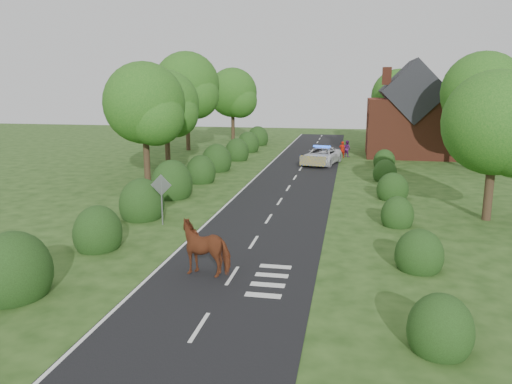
% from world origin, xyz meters
% --- Properties ---
extents(ground, '(120.00, 120.00, 0.00)m').
position_xyz_m(ground, '(0.00, 0.00, 0.00)').
color(ground, '#224014').
extents(road, '(6.00, 70.00, 0.02)m').
position_xyz_m(road, '(0.00, 15.00, 0.01)').
color(road, black).
rests_on(road, ground).
extents(road_markings, '(4.96, 70.00, 0.01)m').
position_xyz_m(road_markings, '(-1.60, 12.93, 0.03)').
color(road_markings, white).
rests_on(road_markings, road).
extents(hedgerow_left, '(2.75, 50.41, 3.00)m').
position_xyz_m(hedgerow_left, '(-6.51, 11.69, 0.75)').
color(hedgerow_left, '#1D3213').
rests_on(hedgerow_left, ground).
extents(hedgerow_right, '(2.10, 45.78, 2.10)m').
position_xyz_m(hedgerow_right, '(6.60, 11.21, 0.55)').
color(hedgerow_right, '#1D3213').
rests_on(hedgerow_right, ground).
extents(tree_left_a, '(5.74, 5.60, 8.38)m').
position_xyz_m(tree_left_a, '(-9.75, 11.86, 5.34)').
color(tree_left_a, '#332316').
rests_on(tree_left_a, ground).
extents(tree_left_b, '(5.74, 5.60, 8.07)m').
position_xyz_m(tree_left_b, '(-11.25, 19.86, 5.04)').
color(tree_left_b, '#332316').
rests_on(tree_left_b, ground).
extents(tree_left_c, '(6.97, 6.80, 10.22)m').
position_xyz_m(tree_left_c, '(-12.70, 29.83, 6.53)').
color(tree_left_c, '#332316').
rests_on(tree_left_c, ground).
extents(tree_left_d, '(6.15, 6.00, 8.89)m').
position_xyz_m(tree_left_d, '(-10.23, 39.85, 5.64)').
color(tree_left_d, '#332316').
rests_on(tree_left_d, ground).
extents(tree_right_a, '(5.33, 5.20, 7.56)m').
position_xyz_m(tree_right_a, '(11.23, 5.87, 4.74)').
color(tree_right_a, '#332316').
rests_on(tree_right_a, ground).
extents(tree_right_b, '(6.56, 6.40, 9.40)m').
position_xyz_m(tree_right_b, '(14.29, 21.84, 5.94)').
color(tree_right_b, '#332316').
rests_on(tree_right_b, ground).
extents(tree_right_c, '(6.15, 6.00, 8.58)m').
position_xyz_m(tree_right_c, '(9.27, 37.85, 5.34)').
color(tree_right_c, '#332316').
rests_on(tree_right_c, ground).
extents(road_sign, '(1.06, 0.08, 2.53)m').
position_xyz_m(road_sign, '(-5.00, 2.00, 1.65)').
color(road_sign, gray).
rests_on(road_sign, ground).
extents(house, '(8.00, 7.40, 9.17)m').
position_xyz_m(house, '(9.49, 30.00, 3.79)').
color(house, brown).
rests_on(house, ground).
extents(cow, '(2.35, 1.28, 1.65)m').
position_xyz_m(cow, '(-1.02, -3.77, 0.83)').
color(cow, '#5D3018').
rests_on(cow, ground).
extents(police_van, '(3.56, 5.80, 1.64)m').
position_xyz_m(police_van, '(1.54, 22.85, 0.75)').
color(police_van, white).
rests_on(police_van, ground).
extents(pedestrian_red, '(0.65, 0.51, 1.55)m').
position_xyz_m(pedestrian_red, '(3.20, 27.41, 0.77)').
color(pedestrian_red, '#B21608').
rests_on(pedestrian_red, ground).
extents(pedestrian_purple, '(0.98, 0.95, 1.60)m').
position_xyz_m(pedestrian_purple, '(3.63, 27.98, 0.80)').
color(pedestrian_purple, '#5A1C64').
rests_on(pedestrian_purple, ground).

